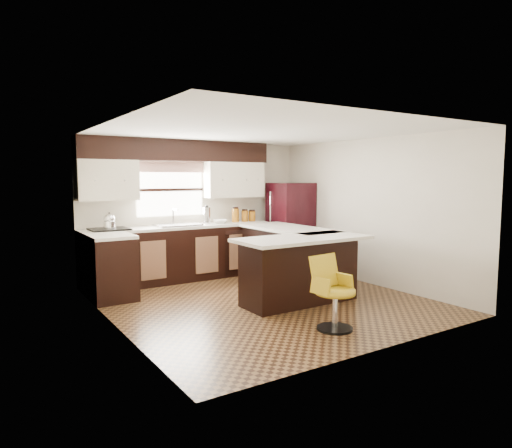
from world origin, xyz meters
TOP-DOWN VIEW (x-y plane):
  - floor at (0.00, 0.00)m, footprint 4.40×4.40m
  - ceiling at (0.00, 0.00)m, footprint 4.40×4.40m
  - wall_back at (0.00, 2.20)m, footprint 4.40×0.00m
  - wall_front at (0.00, -2.20)m, footprint 4.40×0.00m
  - wall_left at (-2.10, 0.00)m, footprint 0.00×4.40m
  - wall_right at (2.10, 0.00)m, footprint 0.00×4.40m
  - base_cab_back at (-0.45, 1.90)m, footprint 3.30×0.60m
  - base_cab_left at (-1.80, 1.25)m, footprint 0.60×0.70m
  - counter_back at (-0.45, 1.90)m, footprint 3.30×0.60m
  - counter_left at (-1.80, 1.25)m, footprint 0.60×0.70m
  - soffit at (-0.40, 2.03)m, footprint 3.40×0.35m
  - upper_cab_left at (-1.62, 2.03)m, footprint 0.94×0.35m
  - upper_cab_right at (0.68, 2.03)m, footprint 1.14×0.35m
  - window_pane at (-0.50, 2.18)m, footprint 1.20×0.02m
  - valance at (-0.50, 2.14)m, footprint 1.30×0.06m
  - sink at (-0.50, 1.88)m, footprint 0.75×0.45m
  - dishwasher at (0.55, 1.61)m, footprint 0.58×0.03m
  - cooktop at (-1.65, 1.88)m, footprint 0.58×0.50m
  - peninsula_long at (0.90, 0.62)m, footprint 0.60×1.95m
  - peninsula_return at (0.38, -0.35)m, footprint 1.65×0.60m
  - counter_pen_long at (0.95, 0.62)m, footprint 0.84×1.95m
  - counter_pen_return at (0.35, -0.44)m, footprint 1.89×0.84m
  - refrigerator at (1.72, 1.65)m, footprint 0.71×0.68m
  - bar_chair at (0.01, -1.48)m, footprint 0.51×0.51m
  - kettle at (-1.64, 1.88)m, footprint 0.19×0.19m
  - percolator at (0.06, 1.90)m, footprint 0.13×0.13m
  - mixing_bowl at (0.32, 1.90)m, footprint 0.34×0.34m
  - canister_large at (0.66, 1.92)m, footprint 0.13×0.13m
  - canister_med at (0.86, 1.92)m, footprint 0.12×0.12m
  - canister_small at (1.02, 1.92)m, footprint 0.13×0.13m

SIDE VIEW (x-z plane):
  - floor at x=0.00m, z-range 0.00..0.00m
  - bar_chair at x=0.01m, z-range 0.00..0.86m
  - dishwasher at x=0.55m, z-range 0.04..0.82m
  - base_cab_back at x=-0.45m, z-range 0.00..0.90m
  - base_cab_left at x=-1.80m, z-range 0.00..0.90m
  - peninsula_long at x=0.90m, z-range 0.00..0.90m
  - peninsula_return at x=0.38m, z-range 0.00..0.90m
  - refrigerator at x=1.72m, z-range 0.00..1.66m
  - counter_back at x=-0.45m, z-range 0.90..0.94m
  - counter_left at x=-1.80m, z-range 0.90..0.94m
  - counter_pen_long at x=0.95m, z-range 0.90..0.94m
  - counter_pen_return at x=0.35m, z-range 0.90..0.94m
  - cooktop at x=-1.65m, z-range 0.94..0.97m
  - sink at x=-0.50m, z-range 0.95..0.98m
  - mixing_bowl at x=0.32m, z-range 0.95..1.01m
  - canister_small at x=1.02m, z-range 0.95..1.13m
  - canister_med at x=0.86m, z-range 0.95..1.15m
  - canister_large at x=0.66m, z-range 0.95..1.19m
  - percolator at x=0.06m, z-range 0.95..1.24m
  - kettle at x=-1.64m, z-range 0.97..1.22m
  - wall_back at x=0.00m, z-range -1.00..3.40m
  - wall_front at x=0.00m, z-range -1.00..3.40m
  - wall_left at x=-2.10m, z-range -1.00..3.40m
  - wall_right at x=2.10m, z-range -1.00..3.40m
  - window_pane at x=-0.50m, z-range 1.10..2.00m
  - upper_cab_left at x=-1.62m, z-range 1.40..2.04m
  - upper_cab_right at x=0.68m, z-range 1.40..2.04m
  - valance at x=-0.50m, z-range 1.85..2.03m
  - soffit at x=-0.40m, z-range 2.04..2.40m
  - ceiling at x=0.00m, z-range 2.40..2.40m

